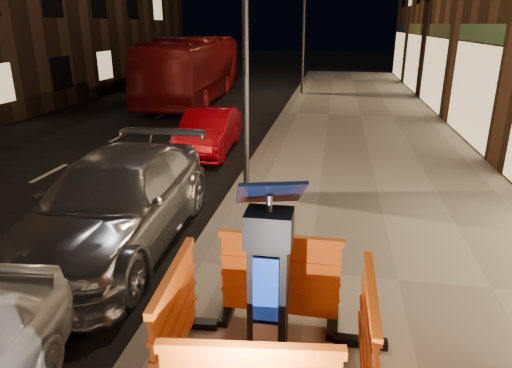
% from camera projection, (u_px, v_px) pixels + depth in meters
% --- Properties ---
extents(ground_plane, '(120.00, 120.00, 0.00)m').
position_uv_depth(ground_plane, '(193.00, 271.00, 6.93)').
color(ground_plane, black).
rests_on(ground_plane, ground).
extents(sidewalk, '(6.00, 60.00, 0.15)m').
position_uv_depth(sidewalk, '(398.00, 285.00, 6.42)').
color(sidewalk, gray).
rests_on(sidewalk, ground).
extents(kerb, '(0.30, 60.00, 0.15)m').
position_uv_depth(kerb, '(193.00, 266.00, 6.91)').
color(kerb, slate).
rests_on(kerb, ground).
extents(parking_kiosk, '(0.66, 0.66, 2.03)m').
position_uv_depth(parking_kiosk, '(268.00, 289.00, 4.32)').
color(parking_kiosk, black).
rests_on(parking_kiosk, sidewalk).
extents(barrier_back, '(1.47, 0.63, 1.13)m').
position_uv_depth(barrier_back, '(280.00, 279.00, 5.36)').
color(barrier_back, '#FF6013').
rests_on(barrier_back, sidewalk).
extents(barrier_kerbside, '(0.69, 1.49, 1.13)m').
position_uv_depth(barrier_kerbside, '(176.00, 319.00, 4.63)').
color(barrier_kerbside, '#FF6013').
rests_on(barrier_kerbside, sidewalk).
extents(barrier_bldgside, '(0.61, 1.46, 1.13)m').
position_uv_depth(barrier_bldgside, '(367.00, 340.00, 4.32)').
color(barrier_bldgside, '#FF6013').
rests_on(barrier_bldgside, sidewalk).
extents(car_silver, '(2.25, 5.26, 1.51)m').
position_uv_depth(car_silver, '(120.00, 244.00, 7.78)').
color(car_silver, '#BBBBC0').
rests_on(car_silver, ground).
extents(car_red, '(1.49, 3.82, 1.24)m').
position_uv_depth(car_red, '(209.00, 152.00, 13.34)').
color(car_red, '#AB040F').
rests_on(car_red, ground).
extents(bus_doubledecker, '(3.00, 10.83, 2.99)m').
position_uv_depth(bus_doubledecker, '(195.00, 100.00, 22.50)').
color(bus_doubledecker, maroon).
rests_on(bus_doubledecker, ground).
extents(street_lamp_mid, '(0.12, 0.12, 6.00)m').
position_uv_depth(street_lamp_mid, '(245.00, 46.00, 8.63)').
color(street_lamp_mid, '#3F3F44').
rests_on(street_lamp_mid, sidewalk).
extents(street_lamp_far, '(0.12, 0.12, 6.00)m').
position_uv_depth(street_lamp_far, '(304.00, 32.00, 22.58)').
color(street_lamp_far, '#3F3F44').
rests_on(street_lamp_far, sidewalk).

